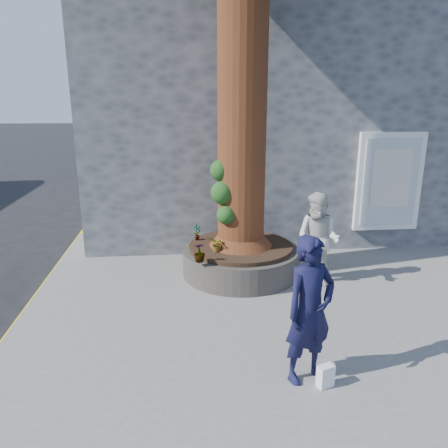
{
  "coord_description": "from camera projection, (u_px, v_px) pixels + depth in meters",
  "views": [
    {
      "loc": [
        -0.32,
        -6.11,
        3.52
      ],
      "look_at": [
        0.44,
        1.67,
        1.25
      ],
      "focal_mm": 35.0,
      "sensor_mm": 36.0,
      "label": 1
    }
  ],
  "objects": [
    {
      "name": "ground",
      "position": [
        207.0,
        331.0,
        6.85
      ],
      "size": [
        120.0,
        120.0,
        0.0
      ],
      "primitive_type": "plane",
      "color": "black",
      "rests_on": "ground"
    },
    {
      "name": "pavement",
      "position": [
        286.0,
        296.0,
        7.93
      ],
      "size": [
        9.0,
        8.0,
        0.12
      ],
      "primitive_type": "cube",
      "color": "slate",
      "rests_on": "ground"
    },
    {
      "name": "yellow_line",
      "position": [
        27.0,
        310.0,
        7.52
      ],
      "size": [
        0.1,
        30.0,
        0.01
      ],
      "primitive_type": "cube",
      "color": "yellow",
      "rests_on": "ground"
    },
    {
      "name": "stone_shop",
      "position": [
        275.0,
        110.0,
        13.08
      ],
      "size": [
        10.3,
        8.3,
        6.3
      ],
      "color": "#4D4F53",
      "rests_on": "ground"
    },
    {
      "name": "planter",
      "position": [
        240.0,
        259.0,
        8.72
      ],
      "size": [
        2.3,
        2.3,
        0.6
      ],
      "color": "black",
      "rests_on": "pavement"
    },
    {
      "name": "man",
      "position": [
        310.0,
        310.0,
        5.26
      ],
      "size": [
        0.8,
        0.67,
        1.87
      ],
      "primitive_type": "imported",
      "rotation": [
        0.0,
        0.0,
        0.39
      ],
      "color": "black",
      "rests_on": "pavement"
    },
    {
      "name": "woman",
      "position": [
        318.0,
        240.0,
        8.06
      ],
      "size": [
        1.07,
        1.06,
        1.75
      ],
      "primitive_type": "imported",
      "rotation": [
        0.0,
        0.0,
        -0.74
      ],
      "color": "beige",
      "rests_on": "pavement"
    },
    {
      "name": "shopping_bag",
      "position": [
        325.0,
        376.0,
        5.31
      ],
      "size": [
        0.23,
        0.18,
        0.28
      ],
      "primitive_type": "cube",
      "rotation": [
        0.0,
        0.0,
        0.37
      ],
      "color": "white",
      "rests_on": "pavement"
    },
    {
      "name": "plant_a",
      "position": [
        197.0,
        232.0,
        8.87
      ],
      "size": [
        0.21,
        0.18,
        0.33
      ],
      "primitive_type": "imported",
      "rotation": [
        0.0,
        0.0,
        0.44
      ],
      "color": "gray",
      "rests_on": "planter"
    },
    {
      "name": "plant_b",
      "position": [
        242.0,
        224.0,
        9.41
      ],
      "size": [
        0.25,
        0.25,
        0.37
      ],
      "primitive_type": "imported",
      "rotation": [
        0.0,
        0.0,
        1.87
      ],
      "color": "gray",
      "rests_on": "planter"
    },
    {
      "name": "plant_c",
      "position": [
        199.0,
        252.0,
        7.69
      ],
      "size": [
        0.23,
        0.23,
        0.35
      ],
      "primitive_type": "imported",
      "rotation": [
        0.0,
        0.0,
        3.31
      ],
      "color": "gray",
      "rests_on": "planter"
    },
    {
      "name": "plant_d",
      "position": [
        217.0,
        245.0,
        8.19
      ],
      "size": [
        0.31,
        0.33,
        0.29
      ],
      "primitive_type": "imported",
      "rotation": [
        0.0,
        0.0,
        5.09
      ],
      "color": "gray",
      "rests_on": "planter"
    }
  ]
}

